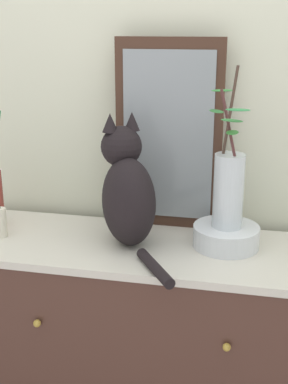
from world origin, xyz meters
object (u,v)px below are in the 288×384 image
(sideboard, at_px, (144,361))
(candle_pillar, at_px, (1,222))
(bowl_porcelain, at_px, (226,236))
(mirror_leaning, at_px, (169,136))
(vase_glass_clear, at_px, (228,187))
(cat_sitting, at_px, (128,192))

(sideboard, relative_size, candle_pillar, 11.71)
(bowl_porcelain, bearing_deg, candle_pillar, -173.94)
(mirror_leaning, distance_m, candle_pillar, 0.63)
(sideboard, bearing_deg, vase_glass_clear, 10.04)
(mirror_leaning, distance_m, bowl_porcelain, 0.39)
(mirror_leaning, bearing_deg, bowl_porcelain, -33.68)
(cat_sitting, bearing_deg, vase_glass_clear, 7.16)
(sideboard, bearing_deg, cat_sitting, 173.33)
(sideboard, xyz_separation_m, vase_glass_clear, (0.26, 0.05, 0.64))
(sideboard, height_order, bowl_porcelain, bowl_porcelain)
(mirror_leaning, height_order, bowl_porcelain, mirror_leaning)
(bowl_porcelain, bearing_deg, mirror_leaning, 146.32)
(mirror_leaning, relative_size, bowl_porcelain, 3.04)
(sideboard, relative_size, bowl_porcelain, 6.19)
(vase_glass_clear, xyz_separation_m, candle_pillar, (-0.74, -0.08, -0.15))
(cat_sitting, distance_m, candle_pillar, 0.45)
(bowl_porcelain, bearing_deg, sideboard, -169.80)
(candle_pillar, bearing_deg, sideboard, 3.80)
(sideboard, relative_size, cat_sitting, 3.09)
(cat_sitting, relative_size, bowl_porcelain, 2.00)
(sideboard, xyz_separation_m, bowl_porcelain, (0.26, 0.05, 0.48))
(mirror_leaning, bearing_deg, candle_pillar, -157.05)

